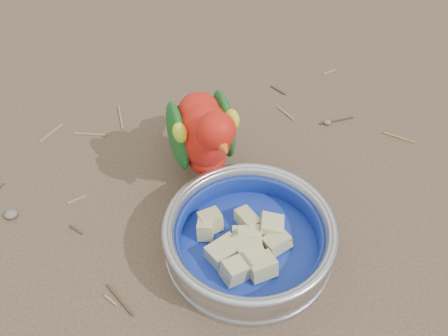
{
  "coord_description": "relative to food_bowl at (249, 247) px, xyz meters",
  "views": [
    {
      "loc": [
        0.0,
        -0.37,
        0.61
      ],
      "look_at": [
        0.07,
        0.13,
        0.08
      ],
      "focal_mm": 40.0,
      "sensor_mm": 36.0,
      "label": 1
    }
  ],
  "objects": [
    {
      "name": "ground",
      "position": [
        -0.09,
        -0.04,
        -0.01
      ],
      "size": [
        60.0,
        60.0,
        0.0
      ],
      "primitive_type": "plane",
      "color": "brown"
    },
    {
      "name": "food_bowl",
      "position": [
        0.0,
        0.0,
        0.0
      ],
      "size": [
        0.24,
        0.24,
        0.02
      ],
      "primitive_type": "cylinder",
      "color": "#B2B2BA",
      "rests_on": "ground"
    },
    {
      "name": "bowl_wall",
      "position": [
        0.0,
        0.0,
        0.03
      ],
      "size": [
        0.24,
        0.24,
        0.04
      ],
      "primitive_type": null,
      "color": "#B2B2BA",
      "rests_on": "food_bowl"
    },
    {
      "name": "fruit_wedges",
      "position": [
        0.0,
        0.0,
        0.02
      ],
      "size": [
        0.14,
        0.14,
        0.03
      ],
      "primitive_type": null,
      "color": "#CABD84",
      "rests_on": "food_bowl"
    },
    {
      "name": "lory_parrot",
      "position": [
        -0.04,
        0.15,
        0.08
      ],
      "size": [
        0.15,
        0.23,
        0.17
      ],
      "primitive_type": null,
      "rotation": [
        0.0,
        0.0,
        -2.91
      ],
      "color": "red",
      "rests_on": "ground"
    },
    {
      "name": "ground_debris",
      "position": [
        -0.08,
        0.04,
        -0.01
      ],
      "size": [
        0.9,
        0.8,
        0.01
      ],
      "primitive_type": null,
      "color": "olive",
      "rests_on": "ground"
    }
  ]
}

